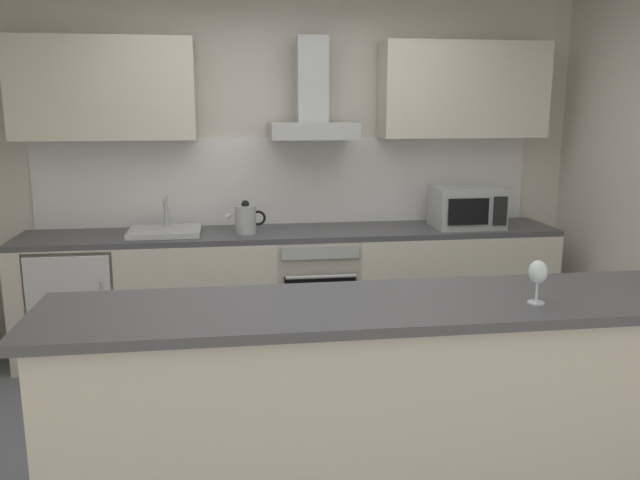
% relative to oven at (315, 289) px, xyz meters
% --- Properties ---
extents(ground, '(5.44, 4.66, 0.02)m').
position_rel_oven_xyz_m(ground, '(-0.15, -1.48, -0.47)').
color(ground, slate).
extents(wall_back, '(5.44, 0.12, 2.60)m').
position_rel_oven_xyz_m(wall_back, '(-0.15, 0.41, 0.84)').
color(wall_back, silver).
rests_on(wall_back, ground).
extents(backsplash_tile, '(3.77, 0.02, 0.66)m').
position_rel_oven_xyz_m(backsplash_tile, '(-0.15, 0.33, 0.77)').
color(backsplash_tile, white).
extents(counter_back, '(3.90, 0.60, 0.90)m').
position_rel_oven_xyz_m(counter_back, '(-0.15, 0.03, -0.01)').
color(counter_back, beige).
rests_on(counter_back, ground).
extents(counter_island, '(2.76, 0.64, 1.01)m').
position_rel_oven_xyz_m(counter_island, '(-0.01, -2.13, 0.05)').
color(counter_island, beige).
rests_on(counter_island, ground).
extents(upper_cabinets, '(3.85, 0.32, 0.70)m').
position_rel_oven_xyz_m(upper_cabinets, '(-0.15, 0.18, 1.45)').
color(upper_cabinets, beige).
extents(oven, '(0.60, 0.62, 0.80)m').
position_rel_oven_xyz_m(oven, '(0.00, 0.00, 0.00)').
color(oven, slate).
rests_on(oven, ground).
extents(refrigerator, '(0.58, 0.60, 0.85)m').
position_rel_oven_xyz_m(refrigerator, '(-1.69, -0.00, -0.03)').
color(refrigerator, white).
rests_on(refrigerator, ground).
extents(microwave, '(0.50, 0.38, 0.30)m').
position_rel_oven_xyz_m(microwave, '(1.15, -0.03, 0.59)').
color(microwave, '#B7BABC').
rests_on(microwave, counter_back).
extents(sink, '(0.50, 0.40, 0.26)m').
position_rel_oven_xyz_m(sink, '(-1.07, 0.01, 0.47)').
color(sink, silver).
rests_on(sink, counter_back).
extents(kettle, '(0.29, 0.15, 0.24)m').
position_rel_oven_xyz_m(kettle, '(-0.50, -0.03, 0.55)').
color(kettle, '#B7BABC').
rests_on(kettle, counter_back).
extents(range_hood, '(0.62, 0.45, 0.72)m').
position_rel_oven_xyz_m(range_hood, '(0.00, 0.13, 1.33)').
color(range_hood, '#B7BABC').
extents(wine_glass, '(0.08, 0.08, 0.18)m').
position_rel_oven_xyz_m(wine_glass, '(0.60, -2.24, 0.68)').
color(wine_glass, silver).
rests_on(wine_glass, counter_island).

